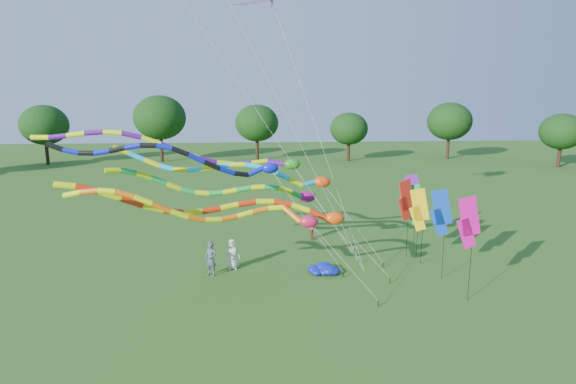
{
  "coord_description": "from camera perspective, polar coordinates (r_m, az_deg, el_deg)",
  "views": [
    {
      "loc": [
        -3.32,
        -19.57,
        9.41
      ],
      "look_at": [
        -1.61,
        3.37,
        4.8
      ],
      "focal_mm": 30.0,
      "sensor_mm": 36.0,
      "label": 1
    }
  ],
  "objects": [
    {
      "name": "ground",
      "position": [
        21.97,
        5.01,
        -14.08
      ],
      "size": [
        160.0,
        160.0,
        0.0
      ],
      "primitive_type": "plane",
      "color": "#275717",
      "rests_on": "ground"
    },
    {
      "name": "banner_pole_green",
      "position": [
        29.28,
        14.78,
        -1.45
      ],
      "size": [
        1.11,
        0.5,
        4.38
      ],
      "rotation": [
        0.0,
        0.0,
        -0.38
      ],
      "color": "black",
      "rests_on": "ground"
    },
    {
      "name": "tube_kite_cyan",
      "position": [
        25.08,
        -4.74,
        2.34
      ],
      "size": [
        14.04,
        1.14,
        7.42
      ],
      "rotation": [
        0.0,
        0.0,
        0.03
      ],
      "color": "black",
      "rests_on": "ground"
    },
    {
      "name": "tube_kite_purple",
      "position": [
        25.44,
        -10.8,
        4.65
      ],
      "size": [
        16.67,
        1.57,
        8.41
      ],
      "rotation": [
        0.0,
        0.0,
        0.06
      ],
      "color": "black",
      "rests_on": "ground"
    },
    {
      "name": "blue_nylon_heap",
      "position": [
        26.27,
        4.16,
        -9.12
      ],
      "size": [
        1.5,
        1.74,
        0.53
      ],
      "color": "#0D1CB0",
      "rests_on": "ground"
    },
    {
      "name": "tube_kite_green",
      "position": [
        26.65,
        -5.5,
        0.29
      ],
      "size": [
        13.35,
        3.16,
        6.4
      ],
      "rotation": [
        0.0,
        0.0,
        0.23
      ],
      "color": "black",
      "rests_on": "ground"
    },
    {
      "name": "banner_pole_blue_b",
      "position": [
        25.83,
        17.65,
        -2.37
      ],
      "size": [
        1.13,
        0.43,
        4.79
      ],
      "rotation": [
        0.0,
        0.0,
        -0.31
      ],
      "color": "black",
      "rests_on": "ground"
    },
    {
      "name": "person_a",
      "position": [
        26.86,
        -6.6,
        -7.33
      ],
      "size": [
        0.89,
        0.64,
        1.71
      ],
      "primitive_type": "imported",
      "rotation": [
        0.0,
        0.0,
        0.13
      ],
      "color": "silver",
      "rests_on": "ground"
    },
    {
      "name": "tube_kite_red",
      "position": [
        22.16,
        -5.58,
        -1.93
      ],
      "size": [
        14.71,
        3.1,
        6.58
      ],
      "rotation": [
        0.0,
        0.0,
        0.16
      ],
      "color": "black",
      "rests_on": "ground"
    },
    {
      "name": "banner_pole_red",
      "position": [
        28.63,
        13.78,
        -0.94
      ],
      "size": [
        1.1,
        0.54,
        4.75
      ],
      "rotation": [
        0.0,
        0.0,
        0.41
      ],
      "color": "black",
      "rests_on": "ground"
    },
    {
      "name": "tube_kite_orange",
      "position": [
        20.19,
        -7.48,
        -2.33
      ],
      "size": [
        12.8,
        1.72,
        6.42
      ],
      "rotation": [
        0.0,
        0.0,
        0.06
      ],
      "color": "black",
      "rests_on": "ground"
    },
    {
      "name": "banner_pole_magenta_b",
      "position": [
        23.34,
        20.59,
        -3.44
      ],
      "size": [
        1.16,
        0.09,
        5.02
      ],
      "rotation": [
        0.0,
        0.0,
        0.01
      ],
      "color": "black",
      "rests_on": "ground"
    },
    {
      "name": "person_b",
      "position": [
        26.03,
        -9.14,
        -7.83
      ],
      "size": [
        0.81,
        0.73,
        1.86
      ],
      "primitive_type": "imported",
      "rotation": [
        0.0,
        0.0,
        -0.54
      ],
      "color": "#455061",
      "rests_on": "ground"
    },
    {
      "name": "tube_kite_blue",
      "position": [
        23.14,
        -11.32,
        3.73
      ],
      "size": [
        13.85,
        1.69,
        7.88
      ],
      "rotation": [
        0.0,
        0.0,
        0.12
      ],
      "color": "black",
      "rests_on": "ground"
    },
    {
      "name": "banner_pole_orange",
      "position": [
        27.94,
        15.27,
        -2.05
      ],
      "size": [
        1.13,
        0.45,
        4.4
      ],
      "rotation": [
        0.0,
        0.0,
        -0.33
      ],
      "color": "black",
      "rests_on": "ground"
    },
    {
      "name": "person_c",
      "position": [
        32.24,
        3.04,
        -4.2
      ],
      "size": [
        0.61,
        0.78,
        1.58
      ],
      "primitive_type": "imported",
      "rotation": [
        0.0,
        0.0,
        1.59
      ],
      "color": "brown",
      "rests_on": "ground"
    },
    {
      "name": "tree_ring",
      "position": [
        22.28,
        10.11,
        0.62
      ],
      "size": [
        115.36,
        119.3,
        9.67
      ],
      "color": "#382314",
      "rests_on": "ground"
    },
    {
      "name": "banner_pole_violet",
      "position": [
        31.58,
        14.53,
        -0.15
      ],
      "size": [
        1.13,
        0.41,
        4.58
      ],
      "rotation": [
        0.0,
        0.0,
        -0.3
      ],
      "color": "black",
      "rests_on": "ground"
    }
  ]
}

